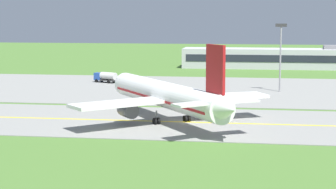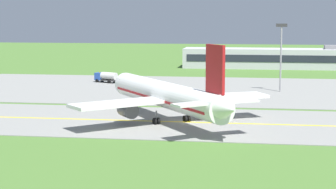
% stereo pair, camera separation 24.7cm
% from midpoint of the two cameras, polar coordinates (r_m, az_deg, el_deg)
% --- Properties ---
extents(ground_plane, '(500.00, 500.00, 0.00)m').
position_cam_midpoint_polar(ground_plane, '(93.94, 1.48, -2.66)').
color(ground_plane, '#47702D').
extents(taxiway_strip, '(240.00, 28.00, 0.10)m').
position_cam_midpoint_polar(taxiway_strip, '(93.93, 1.48, -2.63)').
color(taxiway_strip, gray).
rests_on(taxiway_strip, ground).
extents(apron_pad, '(140.00, 52.00, 0.10)m').
position_cam_midpoint_polar(apron_pad, '(134.74, 7.99, 0.41)').
color(apron_pad, gray).
rests_on(apron_pad, ground).
extents(taxiway_centreline, '(220.00, 0.60, 0.01)m').
position_cam_midpoint_polar(taxiway_centreline, '(93.92, 1.48, -2.59)').
color(taxiway_centreline, yellow).
rests_on(taxiway_centreline, taxiway_strip).
extents(airplane_lead, '(28.89, 34.51, 12.70)m').
position_cam_midpoint_polar(airplane_lead, '(93.80, 0.02, -0.11)').
color(airplane_lead, white).
rests_on(airplane_lead, ground).
extents(service_truck_baggage, '(6.30, 4.40, 2.65)m').
position_cam_midpoint_polar(service_truck_baggage, '(148.67, -5.79, 1.68)').
color(service_truck_baggage, '#264CA5').
rests_on(service_truck_baggage, ground).
extents(terminal_building, '(64.38, 10.85, 7.28)m').
position_cam_midpoint_polar(terminal_building, '(191.12, 11.27, 3.34)').
color(terminal_building, '#B2B2B7').
rests_on(terminal_building, ground).
extents(apron_light_mast, '(2.40, 0.50, 14.70)m').
position_cam_midpoint_polar(apron_light_mast, '(131.99, 10.65, 4.25)').
color(apron_light_mast, gray).
rests_on(apron_light_mast, ground).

